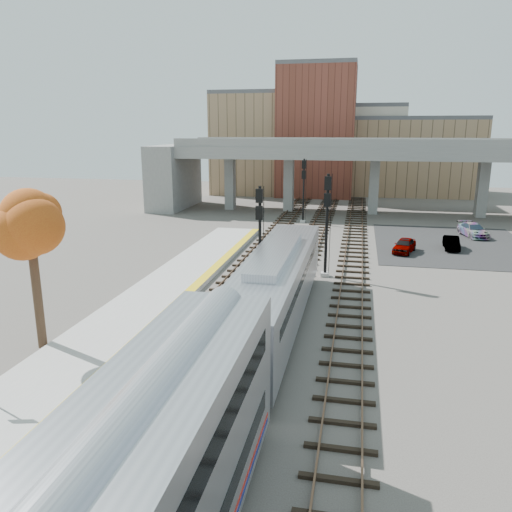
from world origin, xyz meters
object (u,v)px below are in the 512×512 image
at_px(tree, 29,225).
at_px(signal_mast_near, 260,240).
at_px(signal_mast_mid, 327,226).
at_px(signal_mast_far, 303,191).
at_px(car_c, 473,230).
at_px(locomotive, 276,287).
at_px(car_a, 404,245).
at_px(car_b, 451,243).

bearing_deg(tree, signal_mast_near, 51.17).
height_order(signal_mast_near, signal_mast_mid, signal_mast_mid).
height_order(signal_mast_mid, tree, tree).
relative_size(signal_mast_mid, signal_mast_far, 1.03).
relative_size(tree, car_c, 1.83).
height_order(locomotive, car_c, locomotive).
height_order(locomotive, signal_mast_far, signal_mast_far).
relative_size(signal_mast_far, tree, 0.88).
bearing_deg(car_c, tree, -142.89).
distance_m(signal_mast_near, car_a, 16.93).
bearing_deg(car_a, tree, -111.75).
height_order(locomotive, car_b, locomotive).
xyz_separation_m(signal_mast_mid, tree, (-13.00, -15.25, 2.39)).
xyz_separation_m(signal_mast_far, car_a, (10.44, -12.81, -3.03)).
distance_m(signal_mast_mid, car_a, 11.32).
xyz_separation_m(signal_mast_near, tree, (-8.90, -11.05, 2.73)).
distance_m(signal_mast_near, signal_mast_far, 25.83).
height_order(signal_mast_far, car_b, signal_mast_far).
bearing_deg(car_a, locomotive, -96.60).
bearing_deg(car_c, signal_mast_far, 152.65).
bearing_deg(signal_mast_far, car_b, -36.03).
xyz_separation_m(car_a, car_b, (4.27, 2.11, -0.06)).
height_order(locomotive, tree, tree).
distance_m(tree, car_b, 35.70).
height_order(signal_mast_mid, car_a, signal_mast_mid).
relative_size(signal_mast_far, car_b, 2.09).
relative_size(locomotive, signal_mast_far, 2.59).
bearing_deg(signal_mast_mid, signal_mast_far, 100.73).
bearing_deg(tree, signal_mast_far, 76.44).
distance_m(locomotive, car_c, 31.68).
bearing_deg(tree, car_b, 47.96).
bearing_deg(locomotive, signal_mast_mid, 78.95).
distance_m(signal_mast_mid, car_b, 15.57).
height_order(signal_mast_near, signal_mast_far, signal_mast_far).
distance_m(locomotive, car_b, 24.70).
relative_size(signal_mast_mid, car_c, 1.65).
height_order(locomotive, car_a, locomotive).
bearing_deg(locomotive, signal_mast_near, 109.15).
bearing_deg(car_b, signal_mast_mid, -131.16).
height_order(tree, car_b, tree).
distance_m(tree, car_a, 31.37).
distance_m(car_b, car_c, 7.02).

